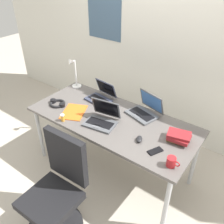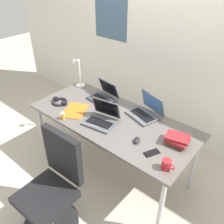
{
  "view_description": "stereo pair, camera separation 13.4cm",
  "coord_description": "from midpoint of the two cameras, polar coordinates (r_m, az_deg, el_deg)",
  "views": [
    {
      "loc": [
        1.24,
        -1.68,
        2.19
      ],
      "look_at": [
        0.0,
        0.0,
        0.82
      ],
      "focal_mm": 38.8,
      "sensor_mm": 36.0,
      "label": 1
    },
    {
      "loc": [
        1.35,
        -1.59,
        2.19
      ],
      "look_at": [
        0.0,
        0.0,
        0.82
      ],
      "focal_mm": 38.8,
      "sensor_mm": 36.0,
      "label": 2
    }
  ],
  "objects": [
    {
      "name": "headphones",
      "position": [
        2.85,
        -10.9,
        2.41
      ],
      "size": [
        0.21,
        0.18,
        0.04
      ],
      "color": "black",
      "rests_on": "desk"
    },
    {
      "name": "laptop_by_keyboard",
      "position": [
        2.86,
        -0.81,
        3.81
      ],
      "size": [
        0.32,
        0.3,
        0.21
      ],
      "color": "#33384C",
      "rests_on": "desk"
    },
    {
      "name": "computer_mouse",
      "position": [
        2.25,
        7.58,
        -6.63
      ],
      "size": [
        0.09,
        0.11,
        0.03
      ],
      "primitive_type": "ellipsoid",
      "rotation": [
        0.0,
        0.0,
        0.42
      ],
      "color": "black",
      "rests_on": "desk"
    },
    {
      "name": "coffee_mug",
      "position": [
        2.03,
        14.62,
        -11.93
      ],
      "size": [
        0.11,
        0.08,
        0.09
      ],
      "color": "#B21E23",
      "rests_on": "desk"
    },
    {
      "name": "desk",
      "position": [
        2.58,
        1.49,
        -2.57
      ],
      "size": [
        1.8,
        0.8,
        0.74
      ],
      "color": "#595451",
      "rests_on": "ground_plane"
    },
    {
      "name": "ground_plane",
      "position": [
        3.03,
        1.3,
        -13.09
      ],
      "size": [
        12.0,
        12.0,
        0.0
      ],
      "primitive_type": "plane",
      "color": "#B7AD9E"
    },
    {
      "name": "paper_folder_back_right",
      "position": [
        2.68,
        -7.31,
        0.31
      ],
      "size": [
        0.34,
        0.38,
        0.01
      ],
      "primitive_type": "cube",
      "rotation": [
        0.0,
        0.0,
        0.44
      ],
      "color": "orange",
      "rests_on": "desk"
    },
    {
      "name": "laptop_mid_desk",
      "position": [
        2.6,
        9.33,
        0.05
      ],
      "size": [
        0.38,
        0.35,
        0.23
      ],
      "color": "#515459",
      "rests_on": "desk"
    },
    {
      "name": "desk_lamp",
      "position": [
        3.1,
        -6.87,
        9.21
      ],
      "size": [
        0.12,
        0.18,
        0.4
      ],
      "color": "white",
      "rests_on": "desk"
    },
    {
      "name": "office_chair",
      "position": [
        2.33,
        -12.1,
        -18.08
      ],
      "size": [
        0.52,
        0.55,
        0.97
      ],
      "color": "black",
      "rests_on": "ground_plane"
    },
    {
      "name": "cell_phone",
      "position": [
        2.17,
        11.14,
        -9.46
      ],
      "size": [
        0.12,
        0.15,
        0.01
      ],
      "primitive_type": "cube",
      "rotation": [
        0.0,
        0.0,
        -0.43
      ],
      "color": "black",
      "rests_on": "desk"
    },
    {
      "name": "pill_bottle",
      "position": [
        2.55,
        -10.0,
        -0.92
      ],
      "size": [
        0.04,
        0.04,
        0.08
      ],
      "color": "gold",
      "rests_on": "desk"
    },
    {
      "name": "laptop_front_right",
      "position": [
        2.46,
        -0.95,
        -1.55
      ],
      "size": [
        0.35,
        0.33,
        0.23
      ],
      "color": "#515459",
      "rests_on": "desk"
    },
    {
      "name": "wall_back",
      "position": [
        3.16,
        14.79,
        15.86
      ],
      "size": [
        6.0,
        0.13,
        2.6
      ],
      "color": "silver",
      "rests_on": "ground_plane"
    },
    {
      "name": "book_stack",
      "position": [
        2.3,
        16.64,
        -6.26
      ],
      "size": [
        0.24,
        0.19,
        0.08
      ],
      "color": "brown",
      "rests_on": "desk"
    }
  ]
}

